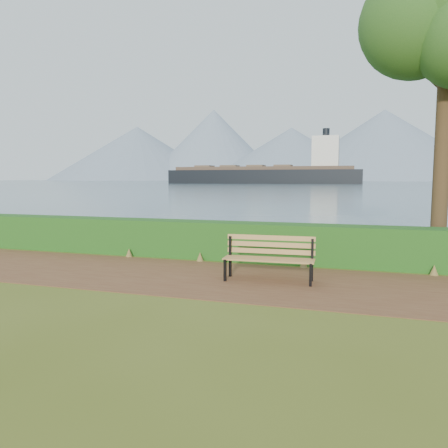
% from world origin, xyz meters
% --- Properties ---
extents(ground, '(140.00, 140.00, 0.00)m').
position_xyz_m(ground, '(0.00, 0.00, 0.00)').
color(ground, '#525D1A').
rests_on(ground, ground).
extents(path, '(40.00, 3.40, 0.01)m').
position_xyz_m(path, '(0.00, 0.30, 0.01)').
color(path, brown).
rests_on(path, ground).
extents(hedge, '(32.00, 0.85, 1.00)m').
position_xyz_m(hedge, '(0.00, 2.60, 0.50)').
color(hedge, '#1D4D16').
rests_on(hedge, ground).
extents(water, '(700.00, 510.00, 0.00)m').
position_xyz_m(water, '(0.00, 260.00, 0.01)').
color(water, '#405568').
rests_on(water, ground).
extents(mountains, '(585.00, 190.00, 70.00)m').
position_xyz_m(mountains, '(-9.17, 406.05, 27.70)').
color(mountains, slate).
rests_on(mountains, ground).
extents(bench, '(1.93, 0.66, 0.95)m').
position_xyz_m(bench, '(1.07, 0.47, 0.55)').
color(bench, black).
rests_on(bench, ground).
extents(cargo_ship, '(75.83, 13.12, 22.96)m').
position_xyz_m(cargo_ship, '(-32.12, 161.57, 3.42)').
color(cargo_ship, black).
rests_on(cargo_ship, ground).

